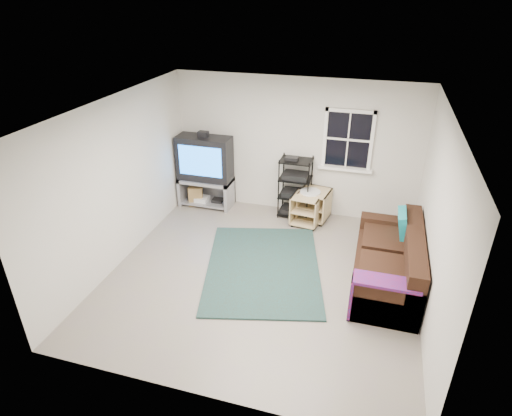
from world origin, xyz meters
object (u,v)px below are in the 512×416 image
(av_rack, at_px, (295,191))
(side_table_right, at_px, (314,202))
(tv_unit, at_px, (205,166))
(side_table_left, at_px, (307,208))
(sofa, at_px, (390,264))

(av_rack, relative_size, side_table_right, 1.91)
(tv_unit, bearing_deg, side_table_right, 0.62)
(side_table_left, height_order, sofa, sofa)
(side_table_right, bearing_deg, sofa, -50.57)
(side_table_right, relative_size, sofa, 0.30)
(side_table_right, bearing_deg, side_table_left, -115.98)
(av_rack, bearing_deg, side_table_right, -3.65)
(av_rack, height_order, side_table_left, av_rack)
(sofa, bearing_deg, side_table_right, 129.43)
(av_rack, xyz_separation_m, sofa, (1.78, -1.72, -0.18))
(side_table_left, bearing_deg, side_table_right, 64.02)
(tv_unit, relative_size, sofa, 0.75)
(side_table_right, bearing_deg, av_rack, 176.35)
(sofa, bearing_deg, av_rack, 136.06)
(av_rack, xyz_separation_m, side_table_right, (0.39, -0.02, -0.17))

